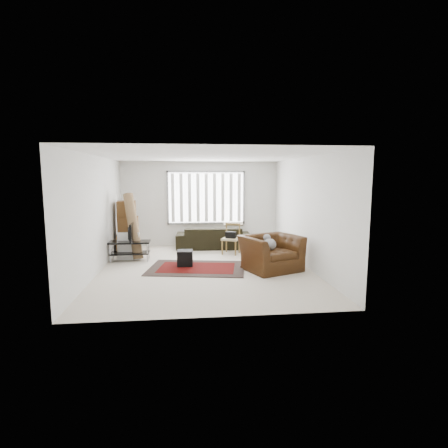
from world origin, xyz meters
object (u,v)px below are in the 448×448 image
object	(u,v)px
moving_boxes	(128,229)
side_chair	(231,237)
armchair	(271,250)
sofa	(213,234)
tv_stand	(130,247)

from	to	relation	value
moving_boxes	side_chair	distance (m)	3.00
moving_boxes	armchair	distance (m)	4.31
moving_boxes	sofa	xyz separation A→B (m)	(2.52, 0.53, -0.27)
tv_stand	side_chair	world-z (taller)	side_chair
sofa	side_chair	distance (m)	0.99
tv_stand	armchair	xyz separation A→B (m)	(3.51, -1.30, 0.09)
sofa	side_chair	xyz separation A→B (m)	(0.45, -0.88, 0.04)
sofa	side_chair	size ratio (longest dim) A/B	2.61
tv_stand	moving_boxes	world-z (taller)	moving_boxes
tv_stand	moving_boxes	size ratio (longest dim) A/B	0.69
moving_boxes	armchair	size ratio (longest dim) A/B	0.96
moving_boxes	side_chair	bearing A→B (deg)	-6.72
moving_boxes	armchair	bearing A→B (deg)	-30.90
tv_stand	side_chair	xyz separation A→B (m)	(2.78, 0.56, 0.10)
tv_stand	sofa	world-z (taller)	sofa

